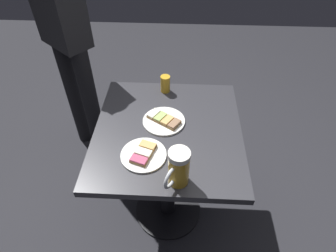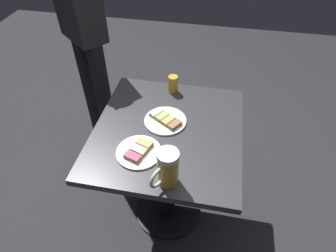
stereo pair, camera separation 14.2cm
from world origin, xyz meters
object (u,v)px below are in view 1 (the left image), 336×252
Objects in this scene: plate_near at (164,120)px; plate_far at (144,154)px; beer_mug at (178,168)px; beer_glass_small at (165,84)px; patron_standing at (66,38)px.

plate_far is at bearing 161.45° from plate_near.
beer_glass_small is (0.63, 0.09, -0.04)m from beer_mug.
patron_standing is (0.77, 0.56, 0.17)m from plate_far.
beer_mug is (-0.37, -0.08, 0.08)m from plate_near.
plate_far is 0.22m from beer_mug.
plate_near is 0.39m from beer_mug.
patron_standing is at bearing 35.97° from plate_far.
beer_glass_small is at bearing 16.20° from patron_standing.
beer_mug is 1.16m from patron_standing.
beer_glass_small is at bearing 8.01° from beer_mug.
beer_mug reaches higher than plate_far.
plate_near is 0.85m from patron_standing.
beer_glass_small is 0.70m from patron_standing.
beer_mug reaches higher than plate_near.
beer_mug is 0.11× the size of patron_standing.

